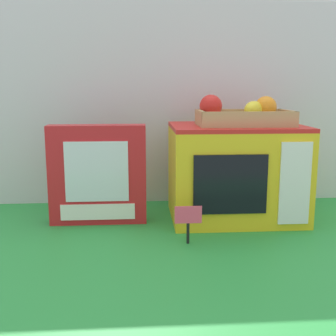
{
  "coord_description": "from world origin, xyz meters",
  "views": [
    {
      "loc": [
        -0.09,
        -1.27,
        0.4
      ],
      "look_at": [
        -0.0,
        -0.02,
        0.16
      ],
      "focal_mm": 45.72,
      "sensor_mm": 36.0,
      "label": 1
    }
  ],
  "objects_px": {
    "price_sign": "(188,219)",
    "food_groups_crate": "(242,115)",
    "cookie_set_box": "(98,175)",
    "toy_microwave": "(236,172)"
  },
  "relations": [
    {
      "from": "food_groups_crate",
      "to": "cookie_set_box",
      "type": "xyz_separation_m",
      "value": [
        -0.43,
        -0.01,
        -0.17
      ]
    },
    {
      "from": "cookie_set_box",
      "to": "price_sign",
      "type": "xyz_separation_m",
      "value": [
        0.25,
        -0.2,
        -0.08
      ]
    },
    {
      "from": "toy_microwave",
      "to": "cookie_set_box",
      "type": "distance_m",
      "value": 0.42
    },
    {
      "from": "food_groups_crate",
      "to": "price_sign",
      "type": "distance_m",
      "value": 0.37
    },
    {
      "from": "cookie_set_box",
      "to": "food_groups_crate",
      "type": "bearing_deg",
      "value": 1.72
    },
    {
      "from": "cookie_set_box",
      "to": "toy_microwave",
      "type": "bearing_deg",
      "value": 2.71
    },
    {
      "from": "toy_microwave",
      "to": "price_sign",
      "type": "distance_m",
      "value": 0.29
    },
    {
      "from": "toy_microwave",
      "to": "cookie_set_box",
      "type": "height_order",
      "value": "cookie_set_box"
    },
    {
      "from": "price_sign",
      "to": "food_groups_crate",
      "type": "bearing_deg",
      "value": 48.51
    },
    {
      "from": "toy_microwave",
      "to": "price_sign",
      "type": "xyz_separation_m",
      "value": [
        -0.17,
        -0.22,
        -0.08
      ]
    }
  ]
}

